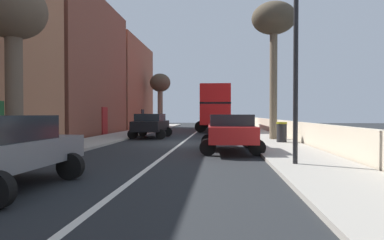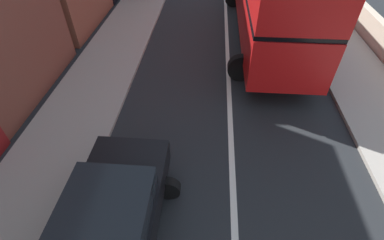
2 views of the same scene
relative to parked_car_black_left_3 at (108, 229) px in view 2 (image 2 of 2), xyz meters
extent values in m
cube|color=red|center=(4.20, 10.31, 0.63)|extent=(2.52, 10.95, 1.70)
cylinder|color=black|center=(2.91, 6.59, -0.42)|extent=(1.00, 0.30, 1.00)
cylinder|color=black|center=(5.47, 6.59, -0.42)|extent=(1.00, 0.30, 1.00)
cube|color=black|center=(0.00, 0.05, -0.12)|extent=(1.77, 4.28, 0.65)
cube|color=black|center=(0.00, -0.16, 0.44)|extent=(1.62, 2.36, 0.47)
cylinder|color=black|center=(-0.89, 1.38, -0.60)|extent=(0.64, 0.22, 0.64)
cylinder|color=black|center=(0.90, 1.38, -0.60)|extent=(0.64, 0.22, 0.64)
camera|label=1|loc=(4.59, -21.56, 0.66)|focal=30.81mm
camera|label=2|loc=(1.77, -2.33, 5.05)|focal=25.95mm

